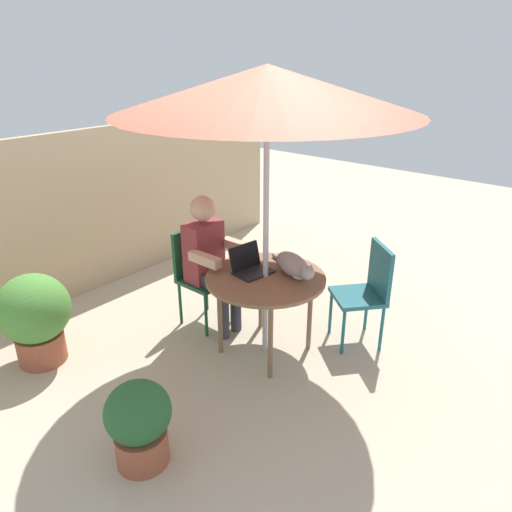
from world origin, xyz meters
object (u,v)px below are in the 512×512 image
object	(u,v)px
patio_umbrella	(267,90)
chair_occupied	(198,269)
potted_plant_near_fence	(139,422)
patio_table	(265,283)
person_seated	(210,256)
cat	(294,266)
potted_plant_by_chair	(35,315)
laptop	(249,264)
chair_empty	(368,287)

from	to	relation	value
patio_umbrella	chair_occupied	world-z (taller)	patio_umbrella
potted_plant_near_fence	patio_umbrella	bearing A→B (deg)	6.85
patio_table	person_seated	size ratio (longest dim) A/B	0.78
cat	potted_plant_by_chair	world-z (taller)	cat
laptop	potted_plant_by_chair	xyz separation A→B (m)	(-1.29, 1.16, -0.34)
chair_empty	potted_plant_by_chair	bearing A→B (deg)	136.13
patio_umbrella	potted_plant_by_chair	world-z (taller)	patio_umbrella
patio_table	chair_occupied	bearing A→B (deg)	90.00
cat	patio_table	bearing A→B (deg)	135.40
laptop	potted_plant_by_chair	distance (m)	1.76
chair_occupied	person_seated	xyz separation A→B (m)	(0.00, -0.16, 0.17)
cat	patio_umbrella	bearing A→B (deg)	135.40
chair_occupied	potted_plant_by_chair	size ratio (longest dim) A/B	1.17
chair_empty	laptop	bearing A→B (deg)	132.92
chair_occupied	laptop	size ratio (longest dim) A/B	2.73
chair_empty	laptop	distance (m)	1.04
chair_occupied	potted_plant_near_fence	size ratio (longest dim) A/B	1.56
chair_empty	potted_plant_by_chair	distance (m)	2.74
patio_table	potted_plant_by_chair	size ratio (longest dim) A/B	1.26
patio_umbrella	potted_plant_near_fence	world-z (taller)	patio_umbrella
patio_umbrella	person_seated	size ratio (longest dim) A/B	1.85
patio_table	chair_occupied	size ratio (longest dim) A/B	1.08
laptop	cat	xyz separation A→B (m)	(0.18, -0.33, 0.02)
patio_table	chair_empty	xyz separation A→B (m)	(0.68, -0.58, -0.11)
person_seated	cat	distance (m)	0.82
chair_occupied	cat	size ratio (longest dim) A/B	1.51
patio_umbrella	chair_empty	distance (m)	1.83
patio_umbrella	chair_occupied	bearing A→B (deg)	90.00
chair_occupied	chair_empty	distance (m)	1.52
patio_umbrella	chair_occupied	xyz separation A→B (m)	(0.00, 0.79, -1.60)
chair_occupied	potted_plant_by_chair	bearing A→B (deg)	157.76
laptop	potted_plant_by_chair	world-z (taller)	laptop
laptop	chair_empty	bearing A→B (deg)	-47.08
patio_table	patio_umbrella	size ratio (longest dim) A/B	0.42
chair_empty	potted_plant_near_fence	xyz separation A→B (m)	(-2.11, 0.40, -0.22)
person_seated	potted_plant_by_chair	world-z (taller)	person_seated
cat	potted_plant_by_chair	bearing A→B (deg)	134.59
chair_empty	person_seated	world-z (taller)	person_seated
cat	potted_plant_near_fence	world-z (taller)	cat
person_seated	cat	size ratio (longest dim) A/B	2.08
chair_empty	person_seated	xyz separation A→B (m)	(-0.68, 1.21, 0.17)
laptop	chair_occupied	bearing A→B (deg)	88.80
patio_umbrella	patio_table	bearing A→B (deg)	0.00
chair_empty	patio_table	bearing A→B (deg)	139.57
cat	potted_plant_by_chair	xyz separation A→B (m)	(-1.46, 1.48, -0.36)
chair_empty	cat	size ratio (longest dim) A/B	1.51
person_seated	laptop	size ratio (longest dim) A/B	3.77
chair_occupied	potted_plant_near_fence	bearing A→B (deg)	-146.06
chair_empty	potted_plant_near_fence	size ratio (longest dim) A/B	1.56
potted_plant_near_fence	patio_table	bearing A→B (deg)	6.85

